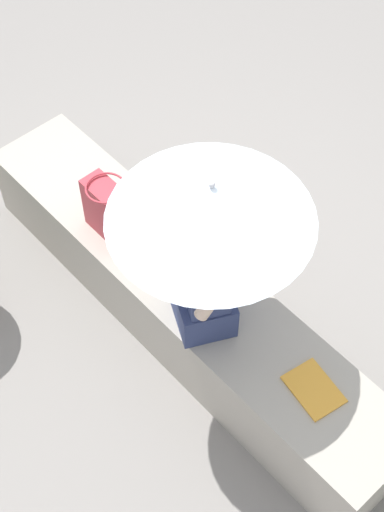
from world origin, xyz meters
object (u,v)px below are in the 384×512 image
(person_seated, at_px, (203,272))
(handbag_black, at_px, (109,210))
(parasol, at_px, (211,203))
(magazine, at_px, (314,389))

(person_seated, xyz_separation_m, handbag_black, (-0.76, 0.00, -0.21))
(parasol, bearing_deg, magazine, 11.98)
(magazine, bearing_deg, person_seated, -160.53)
(parasol, xyz_separation_m, magazine, (0.62, 0.13, -0.96))
(person_seated, relative_size, parasol, 0.82)
(magazine, bearing_deg, parasol, -158.09)
(person_seated, height_order, magazine, person_seated)
(magazine, bearing_deg, handbag_black, -165.58)
(person_seated, bearing_deg, parasol, -16.45)
(handbag_black, bearing_deg, person_seated, -0.09)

